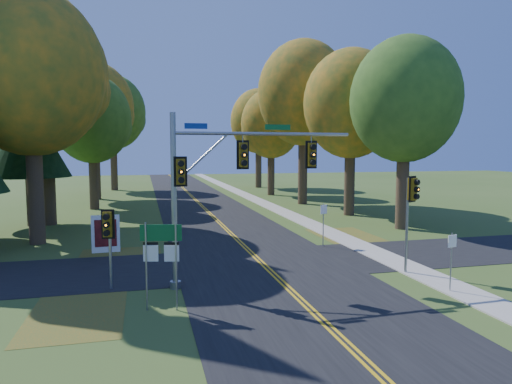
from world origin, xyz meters
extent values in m
plane|color=#37521D|center=(0.00, 0.00, 0.00)|extent=(160.00, 160.00, 0.00)
cube|color=black|center=(0.00, 0.00, 0.01)|extent=(8.00, 160.00, 0.02)
cube|color=black|center=(0.00, 2.00, 0.01)|extent=(60.00, 6.00, 0.02)
cube|color=gold|center=(-0.10, 0.00, 0.03)|extent=(0.10, 160.00, 0.01)
cube|color=gold|center=(0.10, 0.00, 0.03)|extent=(0.10, 160.00, 0.01)
cube|color=#9E998E|center=(6.20, 0.00, 0.03)|extent=(1.60, 160.00, 0.06)
cube|color=brown|center=(-6.50, 4.00, 0.01)|extent=(4.00, 6.00, 0.00)
cube|color=brown|center=(6.80, 6.00, 0.01)|extent=(3.50, 8.00, 0.00)
cube|color=brown|center=(-7.50, -3.00, 0.01)|extent=(3.00, 5.00, 0.00)
cylinder|color=#38281C|center=(-11.20, 9.30, 3.38)|extent=(0.86, 0.86, 6.75)
ellipsoid|color=orange|center=(-11.20, 9.30, 9.55)|extent=(8.00, 8.00, 9.20)
sphere|color=orange|center=(-9.60, 10.50, 8.75)|extent=(4.80, 4.80, 4.80)
cylinder|color=#38281C|center=(11.50, 8.70, 3.04)|extent=(0.83, 0.83, 6.08)
ellipsoid|color=#487524|center=(11.50, 8.70, 8.60)|extent=(7.20, 7.20, 8.28)
sphere|color=#487524|center=(12.94, 9.78, 7.88)|extent=(4.32, 4.32, 4.32)
sphere|color=#487524|center=(10.24, 7.98, 9.32)|extent=(3.96, 3.96, 3.96)
cylinder|color=#38281C|center=(-11.80, 16.20, 3.71)|extent=(0.89, 0.89, 7.42)
ellipsoid|color=orange|center=(-11.80, 16.20, 10.43)|extent=(8.60, 8.60, 9.89)
sphere|color=orange|center=(-10.08, 17.49, 9.57)|extent=(5.16, 5.16, 5.16)
sphere|color=orange|center=(-13.30, 15.34, 11.29)|extent=(4.73, 4.73, 4.73)
cylinder|color=#38281C|center=(10.90, 15.50, 3.15)|extent=(0.84, 0.84, 6.30)
ellipsoid|color=orange|center=(10.90, 15.50, 8.96)|extent=(7.60, 7.60, 8.74)
sphere|color=orange|center=(12.42, 16.64, 8.20)|extent=(4.56, 4.56, 4.56)
sphere|color=orange|center=(9.57, 14.74, 9.72)|extent=(4.18, 4.18, 4.18)
cylinder|color=#38281C|center=(-9.60, 24.40, 2.81)|extent=(0.81, 0.81, 5.62)
ellipsoid|color=#487524|center=(-9.60, 24.40, 8.00)|extent=(6.80, 6.80, 7.82)
sphere|color=#487524|center=(-8.24, 25.42, 7.33)|extent=(4.08, 4.08, 4.08)
sphere|color=#487524|center=(-10.79, 23.72, 8.69)|extent=(3.74, 3.74, 3.74)
cylinder|color=#38281C|center=(9.80, 23.60, 3.83)|extent=(0.90, 0.90, 7.65)
ellipsoid|color=orange|center=(9.80, 23.60, 10.73)|extent=(8.80, 8.80, 10.12)
sphere|color=orange|center=(11.56, 24.92, 9.85)|extent=(5.28, 5.28, 5.28)
sphere|color=orange|center=(8.26, 22.72, 11.61)|extent=(4.84, 4.84, 4.84)
cylinder|color=#38281C|center=(-10.20, 33.10, 3.49)|extent=(0.87, 0.87, 6.98)
ellipsoid|color=orange|center=(-10.20, 33.10, 9.85)|extent=(8.20, 8.20, 9.43)
sphere|color=orange|center=(-8.56, 34.33, 9.03)|extent=(4.92, 4.92, 4.92)
sphere|color=orange|center=(-11.63, 32.28, 10.67)|extent=(4.51, 4.51, 4.51)
cylinder|color=#38281C|center=(9.20, 32.80, 2.93)|extent=(0.82, 0.82, 5.85)
ellipsoid|color=orange|center=(9.20, 32.80, 8.30)|extent=(7.00, 7.00, 8.05)
sphere|color=orange|center=(10.60, 33.85, 7.60)|extent=(4.20, 4.20, 4.20)
sphere|color=orange|center=(7.97, 32.10, 9.00)|extent=(3.85, 3.85, 3.85)
cylinder|color=#38281C|center=(-9.00, 44.00, 3.60)|extent=(0.88, 0.88, 7.20)
ellipsoid|color=#487524|center=(-9.00, 44.00, 10.14)|extent=(8.40, 8.40, 9.66)
sphere|color=#487524|center=(-7.32, 45.26, 9.30)|extent=(5.04, 5.04, 5.04)
sphere|color=#487524|center=(-10.47, 43.16, 10.98)|extent=(4.62, 4.62, 4.62)
cylinder|color=#38281C|center=(10.40, 43.50, 3.26)|extent=(0.85, 0.85, 6.53)
ellipsoid|color=orange|center=(10.40, 43.50, 9.26)|extent=(7.80, 7.80, 8.97)
sphere|color=orange|center=(11.96, 44.67, 8.47)|extent=(4.68, 4.68, 4.68)
sphere|color=orange|center=(9.04, 42.72, 10.04)|extent=(4.29, 4.29, 4.29)
cylinder|color=#38281C|center=(-13.00, 16.00, 1.71)|extent=(0.50, 0.50, 3.42)
cone|color=black|center=(-13.00, 16.00, 6.15)|extent=(5.60, 5.60, 5.45)
cone|color=black|center=(-13.00, 16.00, 10.04)|extent=(4.57, 4.57, 5.45)
cone|color=black|center=(-13.00, 16.00, 13.94)|extent=(3.55, 3.55, 5.45)
cylinder|color=gray|center=(-4.20, -1.07, 3.35)|extent=(0.21, 0.21, 6.70)
cylinder|color=gray|center=(-4.20, -1.07, 0.14)|extent=(0.42, 0.42, 0.29)
cylinder|color=gray|center=(-0.61, -0.94, 5.94)|extent=(7.18, 0.38, 0.13)
cylinder|color=gray|center=(-3.15, -1.03, 4.98)|extent=(2.17, 0.16, 1.98)
cylinder|color=gray|center=(-1.52, -0.97, 5.76)|extent=(0.04, 0.04, 0.34)
cube|color=#72590C|center=(-1.52, -0.97, 5.11)|extent=(0.34, 0.30, 0.96)
cube|color=black|center=(-1.52, -0.97, 5.11)|extent=(0.50, 0.05, 1.13)
sphere|color=orange|center=(-1.51, -1.19, 5.11)|extent=(0.17, 0.17, 0.17)
cylinder|color=black|center=(-1.51, -1.19, 5.42)|extent=(0.24, 0.16, 0.23)
cylinder|color=black|center=(-1.51, -1.19, 5.11)|extent=(0.24, 0.16, 0.23)
cylinder|color=black|center=(-1.51, -1.19, 4.81)|extent=(0.24, 0.16, 0.23)
cylinder|color=gray|center=(1.35, -0.87, 5.76)|extent=(0.04, 0.04, 0.34)
cube|color=#72590C|center=(1.35, -0.87, 5.11)|extent=(0.34, 0.30, 0.96)
cube|color=black|center=(1.35, -0.87, 5.11)|extent=(0.50, 0.05, 1.13)
sphere|color=orange|center=(1.36, -1.09, 5.11)|extent=(0.17, 0.17, 0.17)
cylinder|color=black|center=(1.36, -1.09, 5.42)|extent=(0.24, 0.16, 0.23)
cylinder|color=black|center=(1.36, -1.09, 5.11)|extent=(0.24, 0.16, 0.23)
cylinder|color=black|center=(1.36, -1.09, 4.81)|extent=(0.24, 0.16, 0.23)
cube|color=#72590C|center=(-3.96, -1.20, 4.50)|extent=(0.34, 0.30, 0.96)
cube|color=black|center=(-3.96, -1.20, 4.50)|extent=(0.50, 0.05, 1.13)
sphere|color=orange|center=(-3.95, -1.42, 4.50)|extent=(0.17, 0.17, 0.17)
cylinder|color=black|center=(-3.95, -1.42, 4.81)|extent=(0.24, 0.16, 0.23)
cylinder|color=black|center=(-3.95, -1.42, 4.50)|extent=(0.24, 0.16, 0.23)
cylinder|color=black|center=(-3.95, -1.42, 4.19)|extent=(0.24, 0.16, 0.23)
cube|color=navy|center=(-3.34, -1.04, 6.21)|extent=(0.86, 0.07, 0.21)
cube|color=#0C5926|center=(-0.08, -0.92, 6.21)|extent=(1.05, 0.07, 0.21)
cylinder|color=gray|center=(5.59, -1.26, 2.07)|extent=(0.11, 0.11, 4.13)
cube|color=#72590C|center=(5.68, -1.45, 3.66)|extent=(0.41, 0.39, 0.94)
cube|color=black|center=(5.68, -1.45, 3.66)|extent=(0.46, 0.23, 1.11)
sphere|color=orange|center=(5.77, -1.65, 3.66)|extent=(0.17, 0.17, 0.17)
cylinder|color=black|center=(5.77, -1.65, 3.96)|extent=(0.27, 0.23, 0.23)
cylinder|color=black|center=(5.77, -1.65, 3.66)|extent=(0.27, 0.23, 0.23)
cylinder|color=black|center=(5.77, -1.65, 3.36)|extent=(0.27, 0.23, 0.23)
cylinder|color=gray|center=(-6.59, -0.54, 1.51)|extent=(0.11, 0.11, 3.02)
cube|color=#72590C|center=(-6.63, -0.75, 2.55)|extent=(0.37, 0.34, 0.94)
cube|color=black|center=(-6.63, -0.75, 2.55)|extent=(0.49, 0.12, 1.11)
sphere|color=orange|center=(-6.67, -0.96, 2.55)|extent=(0.17, 0.17, 0.17)
cylinder|color=black|center=(-6.67, -0.96, 2.85)|extent=(0.25, 0.19, 0.23)
cylinder|color=black|center=(-6.67, -0.96, 2.55)|extent=(0.25, 0.19, 0.23)
cylinder|color=black|center=(-6.67, -0.96, 2.25)|extent=(0.25, 0.19, 0.23)
cylinder|color=gray|center=(-5.28, -3.26, 1.47)|extent=(0.06, 0.06, 2.95)
cylinder|color=gray|center=(-4.32, -3.49, 1.47)|extent=(0.06, 0.06, 2.95)
cube|color=#0B5325|center=(-4.79, -3.35, 2.60)|extent=(1.35, 0.37, 0.54)
cube|color=silver|center=(-4.79, -3.35, 2.60)|extent=(1.15, 0.29, 0.08)
cube|color=silver|center=(-5.13, -3.26, 1.92)|extent=(0.49, 0.16, 0.54)
cube|color=black|center=(-5.13, -3.26, 2.24)|extent=(0.48, 0.12, 0.10)
cube|color=silver|center=(-4.46, -3.43, 1.92)|extent=(0.49, 0.16, 0.54)
cube|color=black|center=(-4.46, -3.43, 2.24)|extent=(0.48, 0.12, 0.10)
cube|color=white|center=(-7.26, 6.06, 0.97)|extent=(1.41, 0.26, 1.95)
cube|color=maroon|center=(-7.26, 5.95, 1.03)|extent=(1.08, 0.07, 1.41)
cube|color=white|center=(-7.80, 6.03, 0.16)|extent=(0.09, 0.09, 0.32)
cube|color=white|center=(-6.72, 6.09, 0.16)|extent=(0.09, 0.09, 0.32)
cylinder|color=gray|center=(4.20, 4.64, 1.20)|extent=(0.05, 0.05, 2.39)
cube|color=white|center=(4.21, 4.62, 2.07)|extent=(0.44, 0.20, 0.49)
cylinder|color=gray|center=(5.75, -4.00, 1.12)|extent=(0.05, 0.05, 2.25)
cube|color=white|center=(5.75, -4.02, 1.94)|extent=(0.43, 0.13, 0.46)
cylinder|color=gray|center=(-6.79, 2.06, 1.03)|extent=(0.05, 0.05, 2.05)
cube|color=white|center=(-6.79, 2.05, 1.77)|extent=(0.37, 0.18, 0.42)
camera|label=1|loc=(-5.31, -18.40, 5.33)|focal=32.00mm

